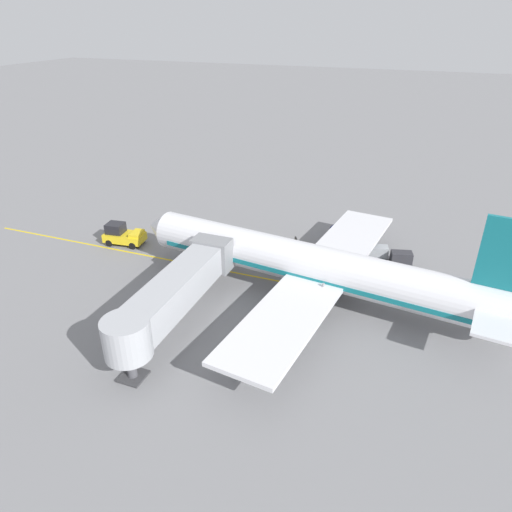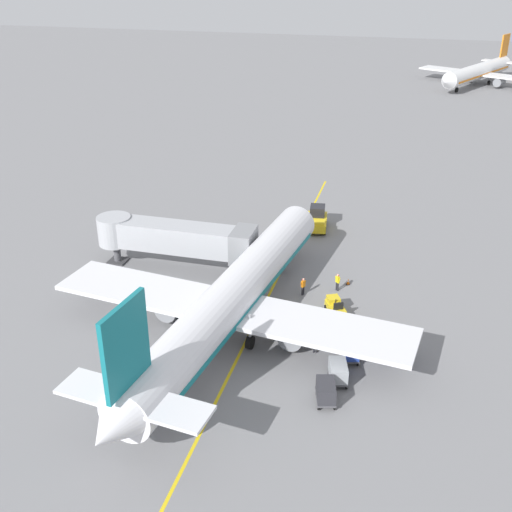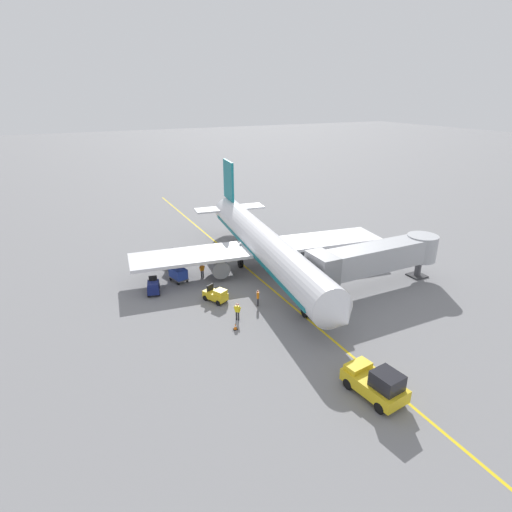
% 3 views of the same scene
% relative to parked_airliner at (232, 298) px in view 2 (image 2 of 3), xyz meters
% --- Properties ---
extents(ground_plane, '(400.00, 400.00, 0.00)m').
position_rel_parked_airliner_xyz_m(ground_plane, '(1.49, -1.13, -3.19)').
color(ground_plane, slate).
extents(gate_lead_in_line, '(0.24, 80.00, 0.01)m').
position_rel_parked_airliner_xyz_m(gate_lead_in_line, '(1.49, -1.13, -3.18)').
color(gate_lead_in_line, gold).
rests_on(gate_lead_in_line, ground).
extents(parked_airliner, '(30.42, 37.33, 10.63)m').
position_rel_parked_airliner_xyz_m(parked_airliner, '(0.00, 0.00, 0.00)').
color(parked_airliner, silver).
rests_on(parked_airliner, ground).
extents(jet_bridge, '(15.95, 3.50, 4.98)m').
position_rel_parked_airliner_xyz_m(jet_bridge, '(-8.60, 9.26, 0.27)').
color(jet_bridge, '#A8AAAF').
rests_on(jet_bridge, ground).
extents(pushback_tractor, '(2.72, 4.64, 2.40)m').
position_rel_parked_airliner_xyz_m(pushback_tractor, '(3.06, 22.70, -2.09)').
color(pushback_tractor, gold).
rests_on(pushback_tractor, ground).
extents(baggage_tug_lead, '(2.18, 2.77, 1.62)m').
position_rel_parked_airliner_xyz_m(baggage_tug_lead, '(7.82, 4.77, -2.47)').
color(baggage_tug_lead, gold).
rests_on(baggage_tug_lead, ground).
extents(baggage_tug_trailing, '(1.79, 2.71, 1.62)m').
position_rel_parked_airliner_xyz_m(baggage_tug_trailing, '(13.01, 0.19, -2.47)').
color(baggage_tug_trailing, navy).
rests_on(baggage_tug_trailing, ground).
extents(baggage_cart_front, '(1.81, 2.98, 1.58)m').
position_rel_parked_airliner_xyz_m(baggage_cart_front, '(9.84, -1.46, -2.24)').
color(baggage_cart_front, '#4C4C51').
rests_on(baggage_cart_front, ground).
extents(baggage_cart_second_in_train, '(1.81, 2.98, 1.58)m').
position_rel_parked_airliner_xyz_m(baggage_cart_second_in_train, '(9.38, -4.47, -2.24)').
color(baggage_cart_second_in_train, '#4C4C51').
rests_on(baggage_cart_second_in_train, ground).
extents(baggage_cart_third_in_train, '(1.81, 2.98, 1.58)m').
position_rel_parked_airliner_xyz_m(baggage_cart_third_in_train, '(8.88, -6.93, -2.24)').
color(baggage_cart_third_in_train, '#4C4C51').
rests_on(baggage_cart_third_in_train, ground).
extents(ground_crew_wing_walker, '(0.73, 0.29, 1.69)m').
position_rel_parked_airliner_xyz_m(ground_crew_wing_walker, '(7.14, -1.26, -2.23)').
color(ground_crew_wing_walker, '#232328').
rests_on(ground_crew_wing_walker, ground).
extents(ground_crew_loader, '(0.58, 0.57, 1.69)m').
position_rel_parked_airliner_xyz_m(ground_crew_loader, '(7.38, 9.08, -2.23)').
color(ground_crew_loader, '#232328').
rests_on(ground_crew_loader, ground).
extents(ground_crew_marshaller, '(0.43, 0.68, 1.69)m').
position_rel_parked_airliner_xyz_m(ground_crew_marshaller, '(4.47, 7.47, -2.23)').
color(ground_crew_marshaller, '#232328').
rests_on(ground_crew_marshaller, ground).
extents(safety_cone_nose_left, '(0.36, 0.36, 0.59)m').
position_rel_parked_airliner_xyz_m(safety_cone_nose_left, '(8.22, 10.51, -2.90)').
color(safety_cone_nose_left, black).
rests_on(safety_cone_nose_left, ground).
extents(distant_taxiing_airliner, '(27.79, 33.19, 10.10)m').
position_rel_parked_airliner_xyz_m(distant_taxiing_airliner, '(24.83, 114.88, -0.16)').
color(distant_taxiing_airliner, white).
rests_on(distant_taxiing_airliner, ground).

